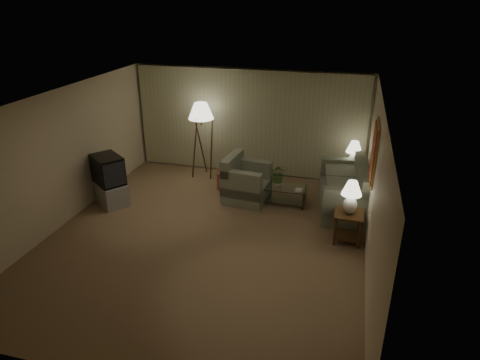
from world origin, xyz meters
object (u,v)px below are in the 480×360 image
table_lamp_far (354,152)px  tv_cabinet (111,193)px  floor_lamp (202,139)px  table_lamp_near (351,195)px  ottoman (230,180)px  armchair (247,183)px  side_table_far (351,176)px  crt_tv (108,170)px  sofa (343,191)px  coffee_table (284,193)px  side_table_near (348,222)px  vase (278,183)px

table_lamp_far → tv_cabinet: bearing=-158.4°
table_lamp_far → floor_lamp: (-3.71, -0.06, 0.03)m
table_lamp_near → ottoman: 3.41m
table_lamp_near → tv_cabinet: table_lamp_near is taller
armchair → side_table_far: (2.28, 1.10, -0.02)m
tv_cabinet → crt_tv: (0.00, 0.00, 0.57)m
sofa → table_lamp_far: (0.15, 0.99, 0.56)m
table_lamp_near → table_lamp_far: table_lamp_near is taller
sofa → coffee_table: (-1.27, -0.10, -0.15)m
armchair → side_table_far: armchair is taller
sofa → table_lamp_far: 1.15m
side_table_near → table_lamp_far: (0.00, 2.34, 0.57)m
tv_cabinet → coffee_table: bearing=51.5°
side_table_far → armchair: bearing=-154.3°
table_lamp_near → table_lamp_far: 2.34m
side_table_near → side_table_far: 2.34m
sofa → crt_tv: bearing=-84.2°
side_table_far → table_lamp_near: 2.42m
side_table_far → coffee_table: (-1.42, -1.09, -0.11)m
tv_cabinet → ottoman: (2.37, 1.46, -0.03)m
side_table_near → ottoman: bearing=148.3°
sofa → table_lamp_far: size_ratio=3.23×
armchair → side_table_near: 2.60m
floor_lamp → side_table_near: bearing=-31.6°
ottoman → vase: vase is taller
coffee_table → vase: size_ratio=6.52×
side_table_far → ottoman: (-2.83, -0.60, -0.17)m
armchair → coffee_table: armchair is taller
coffee_table → table_lamp_near: bearing=-41.4°
side_table_near → tv_cabinet: size_ratio=0.61×
table_lamp_far → vase: size_ratio=4.12×
crt_tv → floor_lamp: 2.50m
coffee_table → ottoman: size_ratio=1.58×
ottoman → vase: bearing=-21.4°
ottoman → crt_tv: bearing=-148.5°
coffee_table → floor_lamp: size_ratio=0.53×
coffee_table → vase: 0.26m
side_table_near → table_lamp_far: bearing=90.0°
crt_tv → table_lamp_near: bearing=34.0°
sofa → armchair: bearing=-93.2°
table_lamp_near → table_lamp_far: size_ratio=1.00×
tv_cabinet → floor_lamp: (1.49, 1.99, 0.76)m
side_table_near → table_lamp_near: (0.00, -0.00, 0.57)m
side_table_near → floor_lamp: 4.40m
side_table_far → coffee_table: side_table_far is taller
crt_tv → ottoman: (2.37, 1.46, -0.60)m
side_table_near → crt_tv: crt_tv is taller
vase → sofa: bearing=4.0°
crt_tv → coffee_table: bearing=51.5°
side_table_near → vase: size_ratio=3.81×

